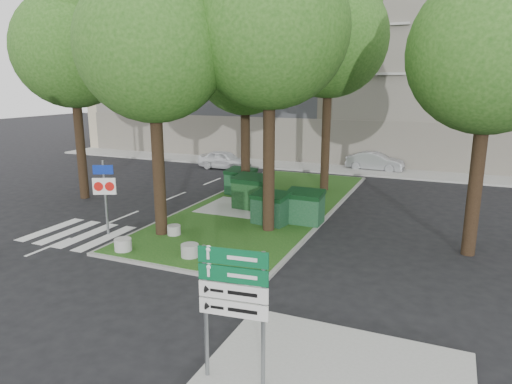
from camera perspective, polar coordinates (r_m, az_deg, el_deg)
The scene contains 25 objects.
ground at distance 14.79m, azimuth -12.37°, elevation -9.09°, with size 120.00×120.00×0.00m, color black.
median_island at distance 21.24m, azimuth 1.27°, elevation -1.68°, with size 6.00×16.00×0.12m, color #164915.
median_kerb at distance 21.24m, azimuth 1.27°, elevation -1.71°, with size 6.30×16.30×0.10m, color gray.
sidewalk_corner at distance 9.48m, azimuth 9.68°, elevation -22.40°, with size 5.00×4.00×0.12m, color #999993.
building_sidewalk at distance 31.13m, azimuth 7.64°, elevation 3.05°, with size 42.00×3.00×0.12m, color #999993.
zebra_crossing at distance 18.14m, azimuth -19.37°, elevation -5.28°, with size 5.00×3.00×0.01m, color silver.
apartment_building at distance 38.00m, azimuth 11.22°, elevation 16.79°, with size 41.00×12.00×16.00m, color #B7AD89.
tree_median_near_left at distance 16.70m, azimuth -12.53°, elevation 19.07°, with size 5.20×5.20×10.53m.
tree_median_near_right at distance 16.90m, azimuth 2.12°, elevation 21.57°, with size 5.60×5.60×11.46m.
tree_median_mid at distance 22.08m, azimuth -1.12°, elevation 17.02°, with size 4.80×4.80×9.99m.
tree_median_far at distance 23.98m, azimuth 9.46°, elevation 19.78°, with size 5.80×5.80×11.93m.
tree_street_left at distance 23.87m, azimuth -21.88°, elevation 17.45°, with size 5.40×5.40×11.00m.
tree_street_right at distance 16.19m, azimuth 27.76°, elevation 16.90°, with size 5.00×5.00×10.06m.
dumpster_a at distance 22.98m, azimuth -1.94°, elevation 1.29°, with size 1.59×1.23×1.34m.
dumpster_b at distance 20.41m, azimuth -0.43°, elevation -0.01°, with size 1.72×1.27×1.52m.
dumpster_c at distance 18.17m, azimuth 1.86°, elevation -2.04°, with size 1.55×1.21×1.31m.
dumpster_d at distance 18.35m, azimuth 6.11°, elevation -1.88°, with size 1.47×1.04×1.36m.
bollard_left at distance 16.01m, azimuth -16.28°, elevation -6.32°, with size 0.57×0.57×0.41m, color #ABA9A5.
bollard_right at distance 15.01m, azimuth -8.27°, elevation -7.23°, with size 0.57×0.57×0.41m, color #969591.
bollard_mid at distance 17.22m, azimuth -10.22°, elevation -4.70°, with size 0.50×0.50×0.35m, color #999994.
litter_bin at distance 20.13m, azimuth 7.64°, elevation -1.53°, with size 0.36×0.36×0.63m, color gold.
traffic_sign_pole at distance 17.82m, azimuth -18.39°, elevation 0.54°, with size 0.79×0.40×2.85m.
directional_sign at distance 8.44m, azimuth -2.81°, elevation -12.69°, with size 1.31×0.22×2.63m.
car_white at distance 30.65m, azimuth -3.94°, elevation 4.04°, with size 1.46×3.64×1.24m, color white.
car_silver at distance 31.01m, azimuth 14.66°, elevation 3.72°, with size 1.29×3.70×1.22m, color #97999E.
Camera 1 is at (8.12, -11.04, 5.57)m, focal length 32.00 mm.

